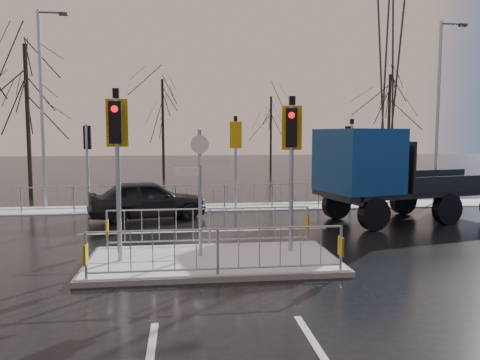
{
  "coord_description": "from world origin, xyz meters",
  "views": [
    {
      "loc": [
        -0.73,
        -11.04,
        3.1
      ],
      "look_at": [
        0.93,
        2.24,
        1.8
      ],
      "focal_mm": 35.0,
      "sensor_mm": 36.0,
      "label": 1
    }
  ],
  "objects": [
    {
      "name": "snow_verge",
      "position": [
        0.0,
        8.6,
        0.02
      ],
      "size": [
        30.0,
        2.0,
        0.04
      ],
      "primitive_type": "cube",
      "color": "white",
      "rests_on": "ground"
    },
    {
      "name": "lane_markings",
      "position": [
        0.0,
        -0.33,
        0.0
      ],
      "size": [
        8.0,
        11.38,
        0.01
      ],
      "color": "silver",
      "rests_on": "ground"
    },
    {
      "name": "ground",
      "position": [
        0.0,
        0.0,
        0.0
      ],
      "size": [
        120.0,
        120.0,
        0.0
      ],
      "primitive_type": "plane",
      "color": "black",
      "rests_on": "ground"
    },
    {
      "name": "car_far_lane",
      "position": [
        -1.98,
        6.29,
        0.73
      ],
      "size": [
        4.57,
        2.72,
        1.46
      ],
      "primitive_type": "imported",
      "rotation": [
        0.0,
        0.0,
        1.82
      ],
      "color": "black",
      "rests_on": "ground"
    },
    {
      "name": "street_lamp_right",
      "position": [
        10.57,
        8.5,
        4.39
      ],
      "size": [
        1.25,
        0.18,
        8.0
      ],
      "color": "#9599A2",
      "rests_on": "ground"
    },
    {
      "name": "tree_far_c",
      "position": [
        14.0,
        21.0,
        5.15
      ],
      "size": [
        4.0,
        4.0,
        7.55
      ],
      "color": "black",
      "rests_on": "ground"
    },
    {
      "name": "street_lamp_left",
      "position": [
        -6.43,
        9.5,
        4.49
      ],
      "size": [
        1.25,
        0.18,
        8.2
      ],
      "color": "#9599A2",
      "rests_on": "ground"
    },
    {
      "name": "tree_far_b",
      "position": [
        6.0,
        24.0,
        4.18
      ],
      "size": [
        3.25,
        3.25,
        6.14
      ],
      "color": "black",
      "rests_on": "ground"
    },
    {
      "name": "tree_near_b",
      "position": [
        -8.0,
        12.5,
        5.15
      ],
      "size": [
        4.0,
        4.0,
        7.55
      ],
      "color": "black",
      "rests_on": "ground"
    },
    {
      "name": "far_kerb_fixtures",
      "position": [
        0.29,
        8.09,
        1.02
      ],
      "size": [
        18.0,
        0.65,
        3.83
      ],
      "color": "#9599A2",
      "rests_on": "ground"
    },
    {
      "name": "pylon_wires",
      "position": [
        16.88,
        30.0,
        11.03
      ],
      "size": [
        70.0,
        2.38,
        19.97
      ],
      "color": "#2D3033",
      "rests_on": "ground"
    },
    {
      "name": "traffic_island",
      "position": [
        -0.01,
        0.01,
        0.39
      ],
      "size": [
        6.0,
        3.04,
        4.15
      ],
      "color": "slate",
      "rests_on": "ground"
    },
    {
      "name": "tree_far_a",
      "position": [
        -2.0,
        22.0,
        4.82
      ],
      "size": [
        3.75,
        3.75,
        7.08
      ],
      "color": "black",
      "rests_on": "ground"
    },
    {
      "name": "flatbed_truck",
      "position": [
        6.27,
        4.61,
        1.75
      ],
      "size": [
        7.51,
        4.12,
        3.3
      ],
      "color": "black",
      "rests_on": "ground"
    }
  ]
}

